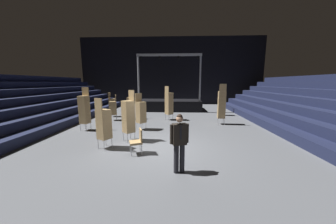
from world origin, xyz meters
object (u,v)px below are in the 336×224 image
object	(u,v)px
stage_riser	(170,104)
chair_stack_front_left	(169,103)
chair_stack_rear_left	(113,108)
chair_stack_aisle_right	(222,104)
chair_stack_front_right	(222,104)
chair_stack_rear_right	(141,112)
man_with_tie	(179,140)
chair_stack_mid_right	(112,105)
chair_stack_aisle_left	(128,116)
chair_stack_mid_centre	(131,105)
chair_stack_rear_centre	(104,124)
chair_stack_mid_left	(84,109)
loose_chair_near_man	(138,140)

from	to	relation	value
stage_riser	chair_stack_front_left	size ratio (longest dim) A/B	2.49
chair_stack_rear_left	chair_stack_aisle_right	xyz separation A→B (m)	(8.13, 2.26, 0.00)
chair_stack_front_right	chair_stack_aisle_right	bearing A→B (deg)	78.85
chair_stack_front_right	chair_stack_rear_right	size ratio (longest dim) A/B	1.25
chair_stack_front_right	chair_stack_rear_left	bearing A→B (deg)	177.34
chair_stack_rear_left	chair_stack_front_left	bearing A→B (deg)	-101.95
man_with_tie	stage_riser	bearing A→B (deg)	-103.26
chair_stack_mid_right	chair_stack_aisle_left	xyz separation A→B (m)	(2.83, -5.69, 0.21)
chair_stack_mid_centre	stage_riser	bearing A→B (deg)	-113.21
stage_riser	chair_stack_rear_right	distance (m)	7.49
stage_riser	chair_stack_rear_left	xyz separation A→B (m)	(-3.76, -4.97, 0.33)
chair_stack_front_left	chair_stack_mid_right	size ratio (longest dim) A/B	1.27
chair_stack_mid_centre	chair_stack_aisle_left	distance (m)	4.96
chair_stack_mid_right	chair_stack_rear_right	size ratio (longest dim) A/B	0.92
man_with_tie	chair_stack_rear_centre	world-z (taller)	chair_stack_rear_centre
chair_stack_mid_centre	chair_stack_rear_right	xyz separation A→B (m)	(1.30, -2.86, 0.00)
chair_stack_mid_left	chair_stack_aisle_right	distance (m)	10.09
chair_stack_rear_right	chair_stack_aisle_left	size ratio (longest dim) A/B	0.89
man_with_tie	chair_stack_aisle_right	xyz separation A→B (m)	(3.63, 9.43, -0.10)
chair_stack_mid_centre	chair_stack_rear_left	world-z (taller)	chair_stack_mid_centre
chair_stack_front_left	chair_stack_front_right	world-z (taller)	chair_stack_front_right
chair_stack_rear_right	chair_stack_aisle_right	xyz separation A→B (m)	(5.71, 4.65, -0.13)
chair_stack_front_left	chair_stack_rear_left	world-z (taller)	chair_stack_front_left
man_with_tie	chair_stack_rear_centre	distance (m)	3.50
chair_stack_rear_right	chair_stack_aisle_right	world-z (taller)	chair_stack_rear_right
chair_stack_rear_left	chair_stack_rear_right	distance (m)	3.40
chair_stack_mid_right	loose_chair_near_man	distance (m)	7.99
stage_riser	man_with_tie	bearing A→B (deg)	-86.49
chair_stack_front_left	chair_stack_mid_centre	bearing A→B (deg)	-133.11
chair_stack_front_right	chair_stack_rear_left	world-z (taller)	chair_stack_front_right
chair_stack_mid_right	chair_stack_aisle_left	distance (m)	6.35
chair_stack_aisle_left	loose_chair_near_man	xyz separation A→B (m)	(0.72, -1.47, -0.62)
chair_stack_mid_left	chair_stack_mid_centre	xyz separation A→B (m)	(1.76, 3.17, -0.17)
chair_stack_mid_left	chair_stack_front_left	bearing A→B (deg)	-134.60
chair_stack_front_left	chair_stack_mid_right	xyz separation A→B (m)	(-4.47, 1.00, -0.25)
chair_stack_front_right	loose_chair_near_man	xyz separation A→B (m)	(-4.29, -4.94, -0.75)
man_with_tie	loose_chair_near_man	bearing A→B (deg)	-58.02
chair_stack_front_right	chair_stack_rear_centre	xyz separation A→B (m)	(-5.75, -4.45, -0.25)
chair_stack_rear_centre	stage_riser	bearing A→B (deg)	107.88
chair_stack_rear_left	chair_stack_mid_right	bearing A→B (deg)	6.32
stage_riser	chair_stack_mid_right	xyz separation A→B (m)	(-4.33, -3.63, 0.37)
chair_stack_front_left	chair_stack_mid_right	world-z (taller)	chair_stack_front_left
chair_stack_rear_centre	chair_stack_aisle_right	xyz separation A→B (m)	(6.62, 7.60, -0.13)
stage_riser	chair_stack_aisle_right	distance (m)	5.15
man_with_tie	chair_stack_front_left	xyz separation A→B (m)	(-0.61, 7.49, 0.19)
chair_stack_front_left	chair_stack_mid_right	distance (m)	4.58
man_with_tie	chair_stack_rear_centre	size ratio (longest dim) A/B	0.86
chair_stack_aisle_left	chair_stack_rear_right	bearing A→B (deg)	-50.39
chair_stack_mid_left	chair_stack_aisle_left	size ratio (longest dim) A/B	1.04
chair_stack_mid_centre	chair_stack_rear_left	size ratio (longest dim) A/B	1.14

